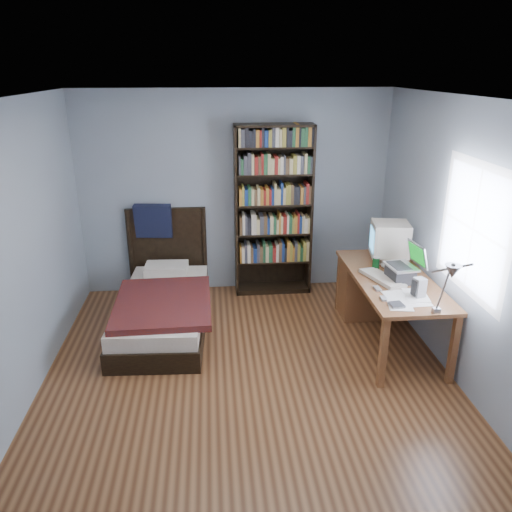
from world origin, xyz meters
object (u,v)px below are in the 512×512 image
at_px(soda_can, 376,264).
at_px(crt_monitor, 389,239).
at_px(bookshelf, 273,211).
at_px(bed, 164,303).
at_px(speaker, 419,288).
at_px(desk_lamp, 451,276).
at_px(keyboard, 382,278).
at_px(desk, 375,287).
at_px(laptop, 402,271).

bearing_deg(soda_can, crt_monitor, 47.85).
height_order(bookshelf, bed, bookshelf).
height_order(speaker, bookshelf, bookshelf).
bearing_deg(crt_monitor, bed, 176.30).
relative_size(desk_lamp, soda_can, 4.81).
distance_m(desk_lamp, keyboard, 1.22).
bearing_deg(speaker, bookshelf, 107.12).
xyz_separation_m(desk_lamp, keyboard, (-0.11, 1.11, -0.49)).
distance_m(desk, speaker, 1.02).
distance_m(keyboard, bookshelf, 1.74).
bearing_deg(desk_lamp, laptop, 86.41).
bearing_deg(soda_can, desk_lamp, -86.08).
height_order(crt_monitor, bed, crt_monitor).
xyz_separation_m(keyboard, soda_can, (0.02, 0.27, 0.05)).
relative_size(desk_lamp, keyboard, 1.24).
bearing_deg(bookshelf, desk, -41.60).
relative_size(bookshelf, bed, 1.04).
xyz_separation_m(crt_monitor, bookshelf, (-1.13, 0.95, 0.08)).
height_order(desk_lamp, speaker, desk_lamp).
bearing_deg(speaker, laptop, 79.55).
bearing_deg(speaker, crt_monitor, 75.23).
xyz_separation_m(desk, crt_monitor, (0.09, -0.03, 0.56)).
xyz_separation_m(desk, laptop, (0.06, -0.56, 0.42)).
xyz_separation_m(laptop, bookshelf, (-1.10, 1.49, 0.22)).
distance_m(desk, keyboard, 0.62).
relative_size(laptop, keyboard, 0.77).
xyz_separation_m(laptop, speaker, (0.02, -0.37, -0.02)).
distance_m(laptop, speaker, 0.37).
height_order(laptop, desk_lamp, desk_lamp).
distance_m(laptop, bookshelf, 1.86).
xyz_separation_m(desk_lamp, bookshelf, (-1.03, 2.55, -0.18)).
relative_size(keyboard, soda_can, 3.88).
bearing_deg(laptop, speaker, -86.45).
relative_size(laptop, soda_can, 3.01).
bearing_deg(laptop, desk_lamp, -93.59).
height_order(speaker, bed, bed).
height_order(soda_can, bed, bed).
relative_size(soda_can, bed, 0.07).
bearing_deg(bookshelf, keyboard, -57.46).
relative_size(desk, bookshelf, 0.79).
height_order(crt_monitor, speaker, crt_monitor).
bearing_deg(desk, crt_monitor, -15.59).
xyz_separation_m(laptop, keyboard, (-0.18, 0.05, -0.09)).
distance_m(crt_monitor, keyboard, 0.58).
xyz_separation_m(soda_can, bed, (-2.26, 0.38, -0.54)).
bearing_deg(desk_lamp, speaker, 82.60).
height_order(soda_can, bookshelf, bookshelf).
bearing_deg(speaker, desk_lamp, -111.40).
distance_m(desk, crt_monitor, 0.57).
bearing_deg(bookshelf, soda_can, -51.27).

